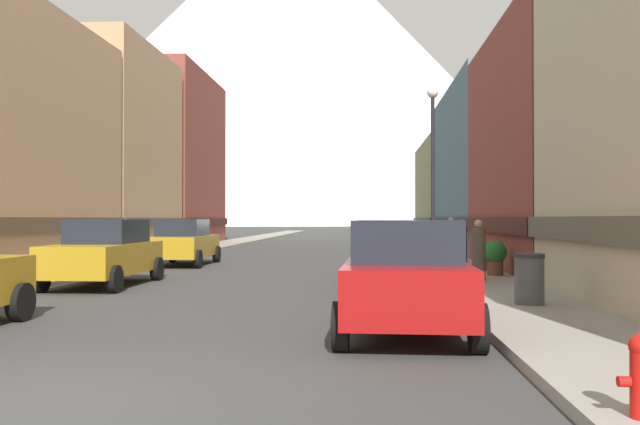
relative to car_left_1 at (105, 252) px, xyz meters
name	(u,v)px	position (x,y,z in m)	size (l,w,h in m)	color
ground_plane	(34,408)	(3.80, -11.12, -0.90)	(400.00, 400.00, 0.00)	#3A3A3A
sidewalk_left	(215,246)	(-2.45, 23.88, -0.82)	(2.50, 100.00, 0.15)	gray
sidewalk_right	(413,246)	(10.05, 23.88, -0.82)	(2.50, 100.00, 0.15)	gray
storefront_left_2	(88,155)	(-7.38, 15.93, 4.23)	(7.67, 9.45, 10.60)	tan
storefront_left_3	(159,163)	(-7.15, 27.00, 4.78)	(7.21, 11.49, 11.72)	brown
storefront_right_2	(537,174)	(15.94, 17.34, 3.21)	(9.58, 13.99, 8.52)	slate
storefront_right_3	(465,195)	(14.43, 31.57, 2.66)	(6.56, 13.44, 7.39)	#8C9966
car_left_1	(105,252)	(0.00, 0.00, 0.00)	(2.07, 4.40, 1.78)	#B28419
car_left_2	(184,242)	(0.00, 7.76, 0.00)	(2.13, 4.43, 1.78)	#B28419
car_right_0	(405,276)	(7.60, -6.70, 0.00)	(2.18, 4.45, 1.78)	#9E1111
car_right_1	(389,253)	(7.60, -0.06, 0.00)	(2.08, 4.41, 1.78)	#591E72
trash_bin_right	(529,279)	(10.15, -4.26, -0.26)	(0.59, 0.59, 0.98)	#4C5156
potted_plant_0	(99,249)	(-3.20, 7.33, -0.25)	(0.63, 0.63, 0.90)	#4C4C51
potted_plant_1	(495,256)	(10.80, 2.28, -0.18)	(0.68, 0.68, 1.01)	brown
potted_plant_2	(483,255)	(10.80, 4.28, -0.28)	(0.62, 0.62, 0.89)	brown
pedestrian_0	(461,247)	(10.05, 3.83, -0.01)	(0.36, 0.36, 1.61)	navy
pedestrian_1	(451,243)	(10.05, 6.18, 0.04)	(0.36, 0.36, 1.71)	maroon
pedestrian_2	(479,252)	(10.05, 0.71, 0.00)	(0.36, 0.36, 1.63)	brown
streetlamp_right	(433,150)	(9.15, 3.81, 3.09)	(0.36, 0.36, 5.86)	black
mountain_backdrop	(284,64)	(-25.60, 248.88, 64.33)	(236.63, 236.63, 130.46)	silver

